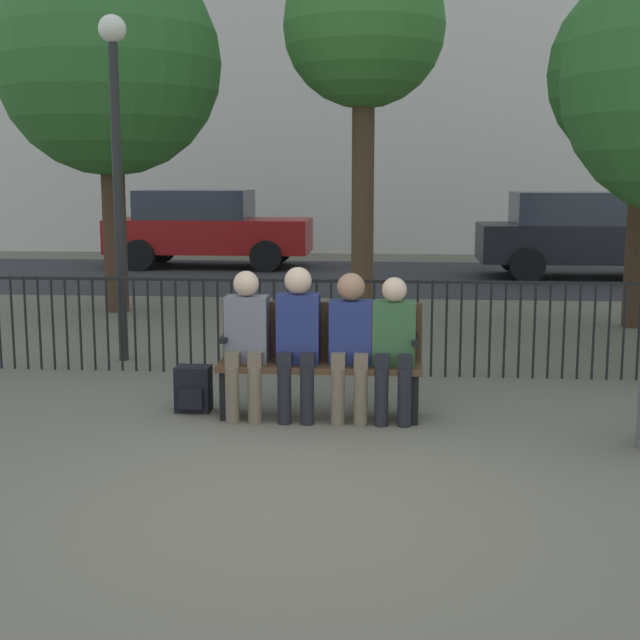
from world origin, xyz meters
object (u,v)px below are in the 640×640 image
object	(u,v)px
park_bench	(321,356)
lamp_post	(116,135)
seated_person_1	(298,334)
parked_car_1	(206,227)
tree_0	(109,63)
parked_car_0	(587,234)
tree_3	(364,30)
seated_person_2	(351,337)
seated_person_0	(246,336)
seated_person_3	(394,341)
backpack	(193,389)

from	to	relation	value
park_bench	lamp_post	xyz separation A→B (m)	(-2.27, 1.99, 1.86)
seated_person_1	parked_car_1	size ratio (longest dim) A/B	0.29
tree_0	parked_car_0	distance (m)	9.34
tree_0	lamp_post	world-z (taller)	tree_0
tree_3	parked_car_1	distance (m)	7.49
seated_person_1	seated_person_2	xyz separation A→B (m)	(0.42, -0.00, -0.02)
park_bench	seated_person_0	xyz separation A→B (m)	(-0.59, -0.13, 0.18)
park_bench	lamp_post	size ratio (longest dim) A/B	0.46
tree_3	seated_person_3	bearing A→B (deg)	-85.49
backpack	tree_0	world-z (taller)	tree_0
backpack	tree_0	xyz separation A→B (m)	(-2.31, 5.32, 3.27)
park_bench	backpack	size ratio (longest dim) A/B	4.30
seated_person_2	backpack	world-z (taller)	seated_person_2
parked_car_1	lamp_post	bearing A→B (deg)	-83.37
park_bench	seated_person_1	xyz separation A→B (m)	(-0.17, -0.13, 0.20)
seated_person_1	tree_3	distance (m)	6.59
park_bench	parked_car_0	world-z (taller)	parked_car_0
park_bench	tree_3	size ratio (longest dim) A/B	0.32
parked_car_1	tree_0	bearing A→B (deg)	-90.08
seated_person_2	tree_0	distance (m)	7.12
seated_person_1	tree_3	xyz separation A→B (m)	(0.31, 5.75, 3.21)
seated_person_2	parked_car_1	bearing A→B (deg)	107.29
seated_person_2	tree_3	bearing A→B (deg)	91.10
seated_person_1	tree_3	world-z (taller)	tree_3
seated_person_0	tree_0	size ratio (longest dim) A/B	0.24
seated_person_1	parked_car_0	size ratio (longest dim) A/B	0.29
seated_person_3	backpack	distance (m)	1.72
park_bench	parked_car_1	size ratio (longest dim) A/B	0.39
parked_car_0	seated_person_2	bearing A→B (deg)	-111.21
seated_person_3	parked_car_0	world-z (taller)	parked_car_0
lamp_post	tree_3	bearing A→B (deg)	56.49
park_bench	seated_person_1	world-z (taller)	seated_person_1
tree_0	parked_car_0	world-z (taller)	tree_0
tree_0	tree_3	xyz separation A→B (m)	(3.51, 0.30, 0.44)
park_bench	seated_person_2	xyz separation A→B (m)	(0.25, -0.13, 0.18)
seated_person_2	lamp_post	bearing A→B (deg)	139.82
seated_person_1	parked_car_0	bearing A→B (deg)	66.76
seated_person_1	lamp_post	bearing A→B (deg)	134.62
tree_3	park_bench	bearing A→B (deg)	-91.40
seated_person_2	backpack	xyz separation A→B (m)	(-1.31, 0.14, -0.48)
seated_person_2	tree_3	xyz separation A→B (m)	(-0.11, 5.75, 3.23)
lamp_post	seated_person_1	bearing A→B (deg)	-45.38
seated_person_2	lamp_post	distance (m)	3.69
seated_person_1	seated_person_3	distance (m)	0.77
seated_person_3	seated_person_0	bearing A→B (deg)	179.88
seated_person_3	tree_3	xyz separation A→B (m)	(-0.45, 5.75, 3.26)
backpack	lamp_post	size ratio (longest dim) A/B	0.11
seated_person_1	parked_car_1	bearing A→B (deg)	105.38
park_bench	parked_car_1	xyz separation A→B (m)	(-3.37, 11.49, 0.35)
seated_person_3	parked_car_0	size ratio (longest dim) A/B	0.27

